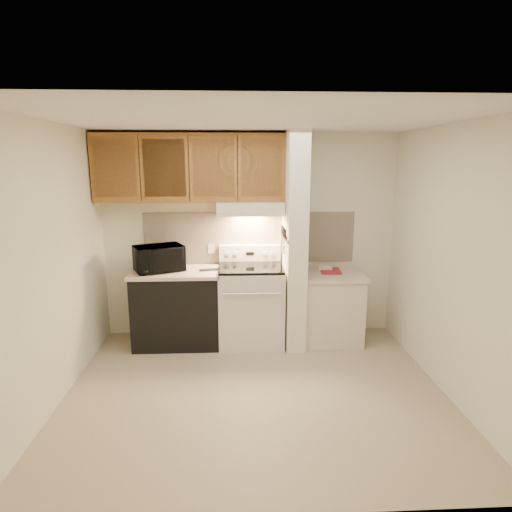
{
  "coord_description": "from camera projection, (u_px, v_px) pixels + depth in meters",
  "views": [
    {
      "loc": [
        -0.18,
        -3.74,
        2.16
      ],
      "look_at": [
        0.04,
        0.75,
        1.16
      ],
      "focal_mm": 30.0,
      "sensor_mm": 36.0,
      "label": 1
    }
  ],
  "objects": [
    {
      "name": "range_body",
      "position": [
        251.0,
        306.0,
        5.15
      ],
      "size": [
        0.76,
        0.65,
        0.92
      ],
      "primitive_type": "cube",
      "color": "silver",
      "rests_on": "floor"
    },
    {
      "name": "wall_right",
      "position": [
        450.0,
        262.0,
        3.94
      ],
      "size": [
        0.02,
        3.0,
        2.5
      ],
      "primitive_type": "cube",
      "color": "white",
      "rests_on": "floor"
    },
    {
      "name": "oven_window",
      "position": [
        252.0,
        312.0,
        4.83
      ],
      "size": [
        0.5,
        0.01,
        0.3
      ],
      "primitive_type": "cube",
      "color": "black",
      "rests_on": "range_body"
    },
    {
      "name": "white_box",
      "position": [
        325.0,
        268.0,
        5.28
      ],
      "size": [
        0.17,
        0.12,
        0.04
      ],
      "primitive_type": "cube",
      "rotation": [
        0.0,
        0.0,
        -0.03
      ],
      "color": "white",
      "rests_on": "right_countertop"
    },
    {
      "name": "wall_left",
      "position": [
        52.0,
        267.0,
        3.77
      ],
      "size": [
        0.02,
        3.0,
        2.5
      ],
      "primitive_type": "cube",
      "color": "white",
      "rests_on": "floor"
    },
    {
      "name": "floor",
      "position": [
        255.0,
        390.0,
        4.12
      ],
      "size": [
        3.6,
        3.6,
        0.0
      ],
      "primitive_type": "plane",
      "color": "tan",
      "rests_on": "ground"
    },
    {
      "name": "left_countertop",
      "position": [
        176.0,
        272.0,
        5.03
      ],
      "size": [
        1.04,
        0.67,
        0.04
      ],
      "primitive_type": "cube",
      "color": "beige",
      "rests_on": "dishwasher_front"
    },
    {
      "name": "cab_door_d",
      "position": [
        262.0,
        168.0,
        4.81
      ],
      "size": [
        0.46,
        0.01,
        0.63
      ],
      "primitive_type": "cube",
      "color": "#915E2A",
      "rests_on": "upper_cabinets"
    },
    {
      "name": "knife_strip",
      "position": [
        284.0,
        236.0,
        4.93
      ],
      "size": [
        0.02,
        0.42,
        0.04
      ],
      "primitive_type": "cube",
      "color": "black",
      "rests_on": "partition_pillar"
    },
    {
      "name": "range_knob_left_inner",
      "position": [
        235.0,
        254.0,
        5.25
      ],
      "size": [
        0.05,
        0.02,
        0.05
      ],
      "primitive_type": "cylinder",
      "rotation": [
        1.57,
        0.0,
        0.0
      ],
      "color": "silver",
      "rests_on": "range_backguard"
    },
    {
      "name": "cab_gap_c",
      "position": [
        238.0,
        168.0,
        4.8
      ],
      "size": [
        0.01,
        0.01,
        0.73
      ],
      "primitive_type": "cube",
      "color": "black",
      "rests_on": "upper_cabinets"
    },
    {
      "name": "knife_handle_d",
      "position": [
        283.0,
        231.0,
        4.99
      ],
      "size": [
        0.02,
        0.02,
        0.1
      ],
      "primitive_type": "cylinder",
      "color": "black",
      "rests_on": "knife_strip"
    },
    {
      "name": "right_cab_base",
      "position": [
        330.0,
        309.0,
        5.2
      ],
      "size": [
        0.7,
        0.6,
        0.81
      ],
      "primitive_type": "cube",
      "color": "beige",
      "rests_on": "floor"
    },
    {
      "name": "knife_blade_e",
      "position": [
        282.0,
        243.0,
        5.11
      ],
      "size": [
        0.01,
        0.04,
        0.18
      ],
      "primitive_type": "cube",
      "color": "silver",
      "rests_on": "knife_strip"
    },
    {
      "name": "knife_blade_d",
      "position": [
        283.0,
        243.0,
        5.01
      ],
      "size": [
        0.01,
        0.04,
        0.16
      ],
      "primitive_type": "cube",
      "color": "silver",
      "rests_on": "knife_strip"
    },
    {
      "name": "outlet",
      "position": [
        211.0,
        249.0,
        5.3
      ],
      "size": [
        0.08,
        0.01,
        0.12
      ],
      "primitive_type": "cube",
      "color": "beige",
      "rests_on": "backsplash"
    },
    {
      "name": "ceiling",
      "position": [
        255.0,
        120.0,
        3.58
      ],
      "size": [
        3.6,
        3.6,
        0.0
      ],
      "primitive_type": "plane",
      "rotation": [
        3.14,
        0.0,
        0.0
      ],
      "color": "white",
      "rests_on": "wall_back"
    },
    {
      "name": "red_folder",
      "position": [
        330.0,
        271.0,
        5.2
      ],
      "size": [
        0.27,
        0.35,
        0.01
      ],
      "primitive_type": "cube",
      "rotation": [
        0.0,
        0.0,
        -0.09
      ],
      "color": "#AE2635",
      "rests_on": "right_countertop"
    },
    {
      "name": "knife_blade_c",
      "position": [
        283.0,
        246.0,
        4.97
      ],
      "size": [
        0.01,
        0.04,
        0.2
      ],
      "primitive_type": "cube",
      "color": "silver",
      "rests_on": "knife_strip"
    },
    {
      "name": "knife_handle_a",
      "position": [
        285.0,
        234.0,
        4.75
      ],
      "size": [
        0.02,
        0.02,
        0.1
      ],
      "primitive_type": "cylinder",
      "color": "black",
      "rests_on": "knife_strip"
    },
    {
      "name": "wall_back",
      "position": [
        250.0,
        236.0,
        5.32
      ],
      "size": [
        3.6,
        2.5,
        0.02
      ],
      "primitive_type": "cube",
      "rotation": [
        1.57,
        0.0,
        0.0
      ],
      "color": "white",
      "rests_on": "floor"
    },
    {
      "name": "spoon_rest",
      "position": [
        210.0,
        270.0,
        5.02
      ],
      "size": [
        0.25,
        0.13,
        0.02
      ],
      "primitive_type": "cube",
      "rotation": [
        0.0,
        0.0,
        0.22
      ],
      "color": "black",
      "rests_on": "left_countertop"
    },
    {
      "name": "cooktop",
      "position": [
        251.0,
        267.0,
        5.05
      ],
      "size": [
        0.74,
        0.64,
        0.03
      ],
      "primitive_type": "cube",
      "color": "black",
      "rests_on": "range_body"
    },
    {
      "name": "range_display",
      "position": [
        250.0,
        254.0,
        5.26
      ],
      "size": [
        0.1,
        0.01,
        0.04
      ],
      "primitive_type": "cube",
      "color": "black",
      "rests_on": "range_backguard"
    },
    {
      "name": "knife_handle_e",
      "position": [
        282.0,
        229.0,
        5.07
      ],
      "size": [
        0.02,
        0.02,
        0.1
      ],
      "primitive_type": "cylinder",
      "color": "black",
      "rests_on": "knife_strip"
    },
    {
      "name": "cab_door_a",
      "position": [
        115.0,
        168.0,
        4.74
      ],
      "size": [
        0.46,
        0.01,
        0.63
      ],
      "primitive_type": "cube",
      "color": "#915E2A",
      "rests_on": "upper_cabinets"
    },
    {
      "name": "knife_handle_c",
      "position": [
        283.0,
        231.0,
        4.93
      ],
      "size": [
        0.02,
        0.02,
        0.1
      ],
      "primitive_type": "cylinder",
      "color": "black",
      "rests_on": "knife_strip"
    },
    {
      "name": "pillar_trim",
      "position": [
        284.0,
        237.0,
        4.98
      ],
      "size": [
        0.01,
        0.7,
        0.04
      ],
      "primitive_type": "cube",
      "color": "#915E2A",
      "rests_on": "partition_pillar"
    },
    {
      "name": "cab_door_b",
      "position": [
        164.0,
        168.0,
        4.76
      ],
      "size": [
        0.46,
        0.01,
        0.63
      ],
      "primitive_type": "cube",
      "color": "#915E2A",
      "rests_on": "upper_cabinets"
    },
    {
      "name": "cab_gap_a",
      "position": [
        140.0,
        168.0,
        4.75
      ],
      "size": [
        0.01,
        0.01,
        0.73
      ],
      "primitive_type": "cube",
      "color": "black",
      "rests_on": "upper_cabinets"
    },
    {
      "name": "dishwasher_front",
      "position": [
        178.0,
        309.0,
        5.12
      ],
      "size": [
        1.0,
        0.63,
        0.87
      ],
      "primitive_type": "cube",
      "color": "black",
      "rests_on": "floor"
    },
    {
      "name": "knife_blade_a",
      "position": [
        285.0,
        247.0,
        4.79
      ],
      "size": [
        0.01,
        0.03,
        0.16
      ],
      "primitive_type": "cube",
      "color": "silver",
      "rests_on": "knife_strip"
    },
    {
      "name": "oven_handle",
      "position": [
        252.0,
        294.0,
        4.75
      ],
      "size": [
        0.65,
        0.02,
        0.02
      ],
      "primitive_type": "cylinder",
      "rotation": [
        0.0,
        1.57,
        0.0
      ],
      "color": "silver",
      "rests_on": "range_body"
    },
    {
      "name": "partition_pillar",
      "position": [
        294.0,
        241.0,
        5.0
      ],
      "size": [
        0.22,
        0.7,
        2.5
      ],
      "primitive_type": "cube",
      "color": "white",
      "rests_on": "floor"
    },
    {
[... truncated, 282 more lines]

